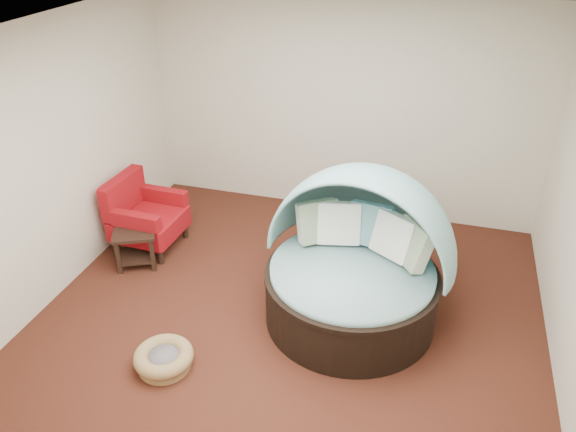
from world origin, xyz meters
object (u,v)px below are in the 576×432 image
(canopy_daybed, at_px, (357,253))
(pet_basket, at_px, (164,358))
(red_armchair, at_px, (144,215))
(side_table, at_px, (136,242))

(canopy_daybed, height_order, pet_basket, canopy_daybed)
(red_armchair, distance_m, side_table, 0.41)
(canopy_daybed, relative_size, red_armchair, 2.26)
(canopy_daybed, xyz_separation_m, pet_basket, (-1.50, -1.25, -0.63))
(canopy_daybed, distance_m, pet_basket, 2.05)
(canopy_daybed, xyz_separation_m, side_table, (-2.57, 0.17, -0.44))
(pet_basket, xyz_separation_m, red_armchair, (-1.16, 1.81, 0.31))
(canopy_daybed, xyz_separation_m, red_armchair, (-2.66, 0.56, -0.32))
(canopy_daybed, bearing_deg, pet_basket, -131.08)
(pet_basket, xyz_separation_m, side_table, (-1.06, 1.42, 0.19))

